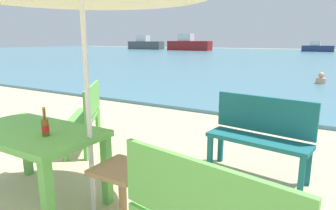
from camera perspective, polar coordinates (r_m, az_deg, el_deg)
name	(u,v)px	position (r m, az deg, el deg)	size (l,w,h in m)	color
sea_water	(319,57)	(31.04, 27.12, 8.16)	(120.00, 50.00, 0.08)	teal
picnic_table_green	(32,140)	(3.19, -24.73, -6.20)	(1.40, 0.80, 0.76)	#60B24C
beer_bottle_amber	(45,126)	(2.88, -22.57, -3.70)	(0.07, 0.07, 0.26)	brown
side_table_wood	(122,187)	(2.71, -8.78, -15.30)	(0.44, 0.44, 0.54)	#9E7A51
bench_teal_center	(260,132)	(3.70, 17.30, -4.90)	(1.24, 0.51, 0.95)	#196066
bench_green_left	(87,112)	(4.63, -15.36, -1.33)	(0.99, 1.18, 0.95)	#60B24C
swimmer_person	(321,79)	(11.93, 27.38, 4.43)	(0.34, 0.34, 0.41)	tan
boat_tanker	(317,48)	(45.36, 26.82, 9.81)	(3.93, 1.07, 1.43)	navy
boat_ferry	(189,44)	(46.02, 4.02, 11.57)	(6.79, 1.85, 2.47)	maroon
boat_cargo_ship	(145,44)	(51.97, -4.38, 11.60)	(6.39, 1.74, 2.32)	#4C4C4C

